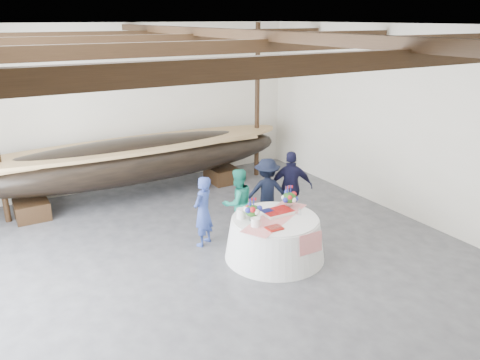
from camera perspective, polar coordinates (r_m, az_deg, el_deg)
floor at (r=9.06m, az=-0.46°, el=-11.51°), size 10.00×12.00×0.01m
wall_back at (r=13.54m, az=-13.30°, el=8.62°), size 10.00×0.02×4.50m
wall_right at (r=11.38m, az=22.06°, el=5.77°), size 0.02×12.00×4.50m
ceiling at (r=7.78m, az=-0.55°, el=18.28°), size 10.00×12.00×0.01m
pavilion_structure at (r=8.54m, az=-3.40°, el=15.00°), size 9.80×11.76×4.50m
longboat_display at (r=12.68m, az=-12.83°, el=2.36°), size 8.76×1.75×1.64m
banquet_table at (r=9.52m, az=4.26°, el=-6.98°), size 2.02×2.02×0.86m
tabletop_items at (r=9.40m, az=3.73°, el=-3.43°), size 1.90×1.38×0.40m
guest_woman_blue at (r=9.89m, az=-4.54°, el=-3.81°), size 0.67×0.61×1.53m
guest_woman_teal at (r=10.26m, az=-0.29°, el=-2.81°), size 0.79×0.64×1.55m
guest_man_left at (r=10.87m, az=3.30°, el=-1.43°), size 1.18×0.97×1.60m
guest_man_right at (r=11.02m, az=6.24°, el=-0.86°), size 1.09×0.86×1.73m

